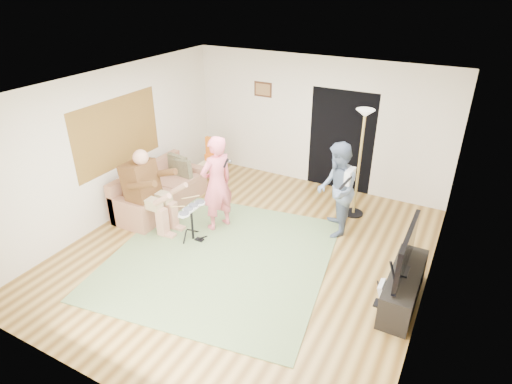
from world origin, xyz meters
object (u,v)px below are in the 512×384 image
at_px(drum_kit, 192,225).
at_px(guitarist, 337,190).
at_px(torchiere_lamp, 361,145).
at_px(singer, 217,184).
at_px(dining_chair, 211,168).
at_px(television, 407,250).
at_px(guitar_spare, 384,293).
at_px(sofa, 158,194).
at_px(tv_cabinet, 403,287).

distance_m(drum_kit, guitarist, 2.53).
bearing_deg(torchiere_lamp, singer, -141.64).
xyz_separation_m(drum_kit, torchiere_lamp, (2.20, 2.15, 1.12)).
bearing_deg(dining_chair, television, -22.34).
height_order(singer, dining_chair, singer).
height_order(guitar_spare, dining_chair, dining_chair).
height_order(guitarist, dining_chair, guitarist).
relative_size(singer, dining_chair, 1.76).
distance_m(sofa, tv_cabinet, 4.82).
bearing_deg(singer, guitar_spare, 99.31).
bearing_deg(singer, dining_chair, -121.10).
height_order(guitar_spare, torchiere_lamp, torchiere_lamp).
distance_m(guitarist, torchiere_lamp, 0.99).
bearing_deg(dining_chair, singer, -51.28).
bearing_deg(guitarist, dining_chair, -124.06).
distance_m(drum_kit, singer, 0.82).
bearing_deg(guitar_spare, tv_cabinet, 45.11).
bearing_deg(torchiere_lamp, television, -58.80).
bearing_deg(tv_cabinet, dining_chair, 156.50).
bearing_deg(guitarist, drum_kit, -78.24).
distance_m(dining_chair, television, 4.83).
height_order(sofa, torchiere_lamp, torchiere_lamp).
xyz_separation_m(drum_kit, television, (3.45, 0.08, 0.57)).
bearing_deg(television, sofa, 173.17).
xyz_separation_m(drum_kit, guitar_spare, (3.29, -0.13, -0.07)).
height_order(sofa, tv_cabinet, sofa).
relative_size(singer, guitar_spare, 2.29).
bearing_deg(guitar_spare, dining_chair, 153.18).
distance_m(torchiere_lamp, television, 2.48).
distance_m(drum_kit, torchiere_lamp, 3.27).
bearing_deg(guitar_spare, guitarist, 129.72).
height_order(torchiere_lamp, tv_cabinet, torchiere_lamp).
bearing_deg(guitarist, guitar_spare, 17.97).
relative_size(torchiere_lamp, television, 1.70).
relative_size(dining_chair, television, 0.82).
bearing_deg(dining_chair, guitarist, -10.91).
relative_size(guitarist, dining_chair, 1.69).
relative_size(sofa, torchiere_lamp, 0.96).
bearing_deg(dining_chair, torchiere_lamp, 3.93).
xyz_separation_m(singer, television, (3.28, -0.47, -0.02)).
height_order(sofa, television, television).
xyz_separation_m(guitarist, television, (1.39, -1.28, 0.01)).
bearing_deg(dining_chair, drum_kit, -63.47).
bearing_deg(tv_cabinet, sofa, 173.24).
xyz_separation_m(guitar_spare, dining_chair, (-4.24, 2.14, 0.14)).
bearing_deg(singer, guitarist, 134.81).
height_order(singer, tv_cabinet, singer).
bearing_deg(guitar_spare, drum_kit, 177.80).
distance_m(singer, torchiere_lamp, 2.64).
relative_size(guitar_spare, torchiere_lamp, 0.37).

